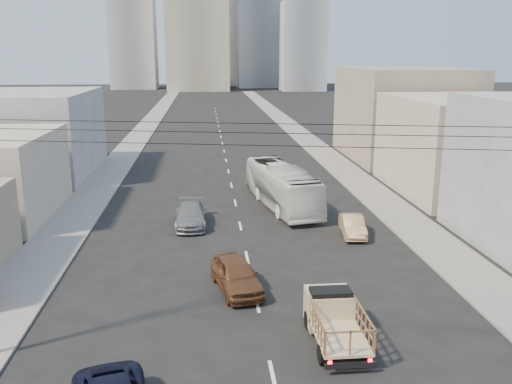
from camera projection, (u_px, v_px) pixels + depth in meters
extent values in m
cube|color=slate|center=(144.00, 130.00, 84.36)|extent=(3.50, 180.00, 0.12)
cube|color=slate|center=(293.00, 128.00, 86.51)|extent=(3.50, 180.00, 0.12)
cube|color=silver|center=(273.00, 376.00, 19.83)|extent=(0.15, 2.00, 0.01)
cube|color=silver|center=(257.00, 303.00, 25.62)|extent=(0.15, 2.00, 0.01)
cube|color=silver|center=(247.00, 257.00, 31.41)|extent=(0.15, 2.00, 0.01)
cube|color=silver|center=(240.00, 226.00, 37.20)|extent=(0.15, 2.00, 0.01)
cube|color=silver|center=(235.00, 203.00, 42.99)|extent=(0.15, 2.00, 0.01)
cube|color=silver|center=(231.00, 185.00, 48.78)|extent=(0.15, 2.00, 0.01)
cube|color=silver|center=(228.00, 171.00, 54.57)|extent=(0.15, 2.00, 0.01)
cube|color=silver|center=(226.00, 160.00, 60.36)|extent=(0.15, 2.00, 0.01)
cube|color=silver|center=(224.00, 151.00, 66.15)|extent=(0.15, 2.00, 0.01)
cube|color=silver|center=(222.00, 143.00, 71.94)|extent=(0.15, 2.00, 0.01)
cube|color=silver|center=(221.00, 137.00, 77.73)|extent=(0.15, 2.00, 0.01)
cube|color=silver|center=(220.00, 131.00, 83.52)|extent=(0.15, 2.00, 0.01)
cube|color=silver|center=(219.00, 126.00, 89.31)|extent=(0.15, 2.00, 0.01)
cube|color=silver|center=(218.00, 122.00, 95.10)|extent=(0.15, 2.00, 0.01)
cube|color=silver|center=(217.00, 118.00, 100.89)|extent=(0.15, 2.00, 0.01)
cube|color=silver|center=(216.00, 115.00, 106.68)|extent=(0.15, 2.00, 0.01)
cube|color=silver|center=(215.00, 111.00, 112.47)|extent=(0.15, 2.00, 0.01)
cube|color=silver|center=(215.00, 109.00, 118.26)|extent=(0.15, 2.00, 0.01)
cube|color=tan|center=(340.00, 337.00, 21.20)|extent=(1.90, 3.00, 0.12)
cube|color=tan|center=(329.00, 308.00, 23.07)|extent=(1.90, 1.60, 1.50)
cube|color=black|center=(330.00, 297.00, 22.68)|extent=(1.70, 0.90, 0.70)
cube|color=#2D2D33|center=(350.00, 365.00, 19.78)|extent=(1.90, 0.12, 0.22)
cube|color=#FF0C0C|center=(330.00, 363.00, 19.67)|extent=(0.15, 0.05, 0.12)
cube|color=#FF0C0C|center=(370.00, 361.00, 19.81)|extent=(0.15, 0.05, 0.12)
cylinder|color=black|center=(308.00, 320.00, 23.22)|extent=(0.25, 0.76, 0.76)
cylinder|color=black|center=(347.00, 318.00, 23.38)|extent=(0.25, 0.76, 0.76)
cylinder|color=black|center=(322.00, 354.00, 20.52)|extent=(0.25, 0.76, 0.76)
cylinder|color=black|center=(366.00, 352.00, 20.68)|extent=(0.25, 0.76, 0.76)
imported|color=silver|center=(282.00, 186.00, 41.57)|extent=(4.67, 11.87, 3.22)
imported|color=brown|center=(236.00, 275.00, 26.91)|extent=(2.82, 4.99, 1.60)
imported|color=tan|center=(353.00, 226.00, 35.14)|extent=(1.78, 4.02, 1.28)
imported|color=slate|center=(191.00, 215.00, 37.12)|extent=(2.09, 5.06, 1.46)
cylinder|color=black|center=(277.00, 124.00, 17.06)|extent=(23.01, 5.02, 0.02)
cylinder|color=black|center=(277.00, 133.00, 17.13)|extent=(23.01, 5.02, 0.02)
cylinder|color=black|center=(277.00, 146.00, 17.23)|extent=(23.01, 5.02, 0.02)
cube|color=#B2A48F|center=(464.00, 145.00, 45.72)|extent=(11.00, 14.00, 8.00)
cube|color=gray|center=(403.00, 114.00, 60.96)|extent=(12.00, 16.00, 10.00)
cube|color=gray|center=(28.00, 133.00, 52.77)|extent=(12.00, 16.00, 8.00)
cube|color=gray|center=(260.00, 30.00, 193.15)|extent=(16.00, 16.00, 40.00)
cube|color=gray|center=(133.00, 38.00, 185.04)|extent=(15.00, 15.00, 34.00)
cube|color=gray|center=(224.00, 26.00, 206.03)|extent=(18.00, 18.00, 44.00)
cube|color=gray|center=(302.00, 47.00, 176.42)|extent=(14.00, 14.00, 28.00)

